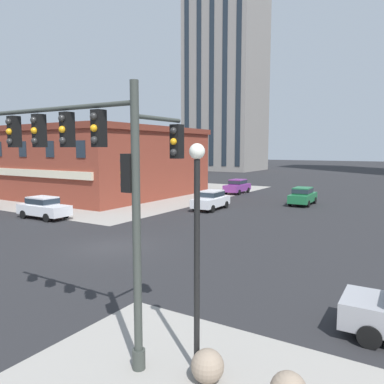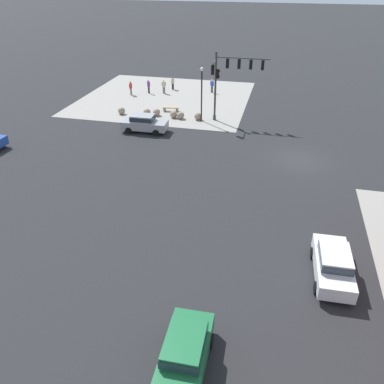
{
  "view_description": "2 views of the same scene",
  "coord_description": "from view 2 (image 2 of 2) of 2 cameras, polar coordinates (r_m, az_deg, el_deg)",
  "views": [
    {
      "loc": [
        14.4,
        -14.82,
        5.36
      ],
      "look_at": [
        1.58,
        5.84,
        2.55
      ],
      "focal_mm": 35.37,
      "sensor_mm": 36.0,
      "label": 1
    },
    {
      "loc": [
        1.93,
        30.77,
        14.12
      ],
      "look_at": [
        6.14,
        12.98,
        3.48
      ],
      "focal_mm": 36.54,
      "sensor_mm": 36.0,
      "label": 2
    }
  ],
  "objects": [
    {
      "name": "ground_plane",
      "position": [
        33.91,
        15.39,
        4.46
      ],
      "size": [
        320.0,
        320.0,
        0.0
      ],
      "primitive_type": "plane",
      "color": "#262628"
    },
    {
      "name": "sidewalk_corner_slab",
      "position": [
        49.46,
        -3.88,
        13.56
      ],
      "size": [
        20.0,
        19.0,
        0.02
      ],
      "primitive_type": "cube",
      "color": "gray",
      "rests_on": "ground"
    },
    {
      "name": "traffic_signal_main",
      "position": [
        40.22,
        5.31,
        16.64
      ],
      "size": [
        5.38,
        2.09,
        6.89
      ],
      "color": "#383D38",
      "rests_on": "ground"
    },
    {
      "name": "bollard_sphere_curb_a",
      "position": [
        41.7,
        0.88,
        10.98
      ],
      "size": [
        0.77,
        0.77,
        0.77
      ],
      "primitive_type": "sphere",
      "color": "gray",
      "rests_on": "ground"
    },
    {
      "name": "bollard_sphere_curb_b",
      "position": [
        42.02,
        -1.67,
        11.12
      ],
      "size": [
        0.77,
        0.77,
        0.77
      ],
      "primitive_type": "sphere",
      "color": "gray",
      "rests_on": "ground"
    },
    {
      "name": "bollard_sphere_curb_c",
      "position": [
        42.36,
        -2.7,
        11.26
      ],
      "size": [
        0.77,
        0.77,
        0.77
      ],
      "primitive_type": "sphere",
      "color": "gray",
      "rests_on": "ground"
    },
    {
      "name": "bollard_sphere_curb_d",
      "position": [
        43.13,
        -5.18,
        11.52
      ],
      "size": [
        0.77,
        0.77,
        0.77
      ],
      "primitive_type": "sphere",
      "color": "gray",
      "rests_on": "ground"
    },
    {
      "name": "bollard_sphere_curb_e",
      "position": [
        43.26,
        -6.59,
        11.5
      ],
      "size": [
        0.77,
        0.77,
        0.77
      ],
      "primitive_type": "sphere",
      "color": "gray",
      "rests_on": "ground"
    },
    {
      "name": "bollard_sphere_curb_f",
      "position": [
        44.09,
        -10.25,
        11.59
      ],
      "size": [
        0.77,
        0.77,
        0.77
      ],
      "primitive_type": "sphere",
      "color": "gray",
      "rests_on": "ground"
    },
    {
      "name": "bench_near_signal",
      "position": [
        44.43,
        -3.11,
        12.08
      ],
      "size": [
        1.85,
        0.73,
        0.49
      ],
      "color": "tan",
      "rests_on": "ground"
    },
    {
      "name": "pedestrian_near_bench",
      "position": [
        51.38,
        2.94,
        15.33
      ],
      "size": [
        0.51,
        0.32,
        1.67
      ],
      "color": "#333333",
      "rests_on": "ground"
    },
    {
      "name": "pedestrian_at_curb",
      "position": [
        51.24,
        -6.35,
        15.21
      ],
      "size": [
        0.47,
        0.36,
        1.76
      ],
      "color": "#333333",
      "rests_on": "ground"
    },
    {
      "name": "pedestrian_walking_east",
      "position": [
        51.07,
        -4.14,
        15.22
      ],
      "size": [
        0.55,
        0.24,
        1.7
      ],
      "color": "#333333",
      "rests_on": "ground"
    },
    {
      "name": "pedestrian_with_bag",
      "position": [
        50.87,
        -8.94,
        14.87
      ],
      "size": [
        0.29,
        0.53,
        1.68
      ],
      "color": "gray",
      "rests_on": "ground"
    },
    {
      "name": "pedestrian_by_lamp",
      "position": [
        52.78,
        -2.83,
        15.67
      ],
      "size": [
        0.34,
        0.49,
        1.59
      ],
      "color": "black",
      "rests_on": "ground"
    },
    {
      "name": "street_lamp_corner_near",
      "position": [
        40.56,
        1.42,
        14.91
      ],
      "size": [
        0.36,
        0.36,
        5.47
      ],
      "color": "black",
      "rests_on": "ground"
    },
    {
      "name": "car_main_northbound_far",
      "position": [
        21.55,
        19.94,
        -9.76
      ],
      "size": [
        2.01,
        4.46,
        1.68
      ],
      "color": "silver",
      "rests_on": "ground"
    },
    {
      "name": "car_parked_curb",
      "position": [
        38.65,
        -7.02,
        10.01
      ],
      "size": [
        4.44,
        1.97,
        1.68
      ],
      "color": "#99999E",
      "rests_on": "ground"
    },
    {
      "name": "car_cross_far",
      "position": [
        16.57,
        -1.16,
        -22.6
      ],
      "size": [
        1.99,
        4.45,
        1.68
      ],
      "color": "#1E6B3D",
      "rests_on": "ground"
    }
  ]
}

